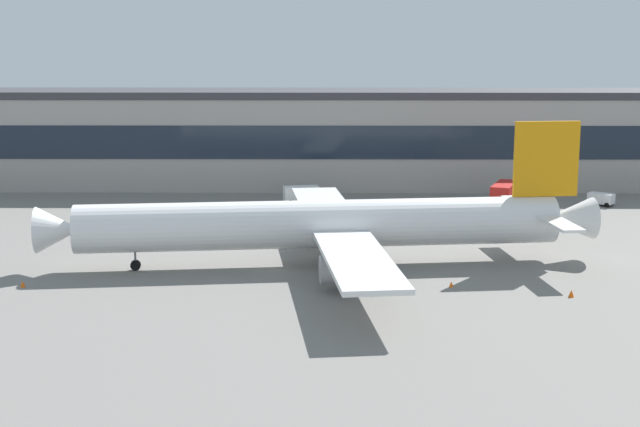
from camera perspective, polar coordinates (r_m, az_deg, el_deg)
The scene contains 9 objects.
ground_plane at distance 99.22m, azimuth -2.85°, elevation -3.44°, with size 600.00×600.00×0.00m, color slate.
terminal_building at distance 153.18m, azimuth -1.67°, elevation 4.69°, with size 186.52×14.82×15.99m.
airliner at distance 99.63m, azimuth 0.51°, elevation -0.65°, with size 60.89×52.50×15.51m.
crew_van at distance 137.88m, azimuth -1.14°, elevation 1.25°, with size 5.53×3.19×2.55m.
fuel_truck at distance 138.46m, azimuth 11.38°, elevation 1.26°, with size 5.58×8.85×3.35m.
baggage_tug at distance 142.06m, azimuth 17.07°, elevation 0.90°, with size 4.08×3.77×1.85m.
traffic_cone_0 at distance 92.80m, azimuth 8.15°, elevation -4.37°, with size 0.45×0.45×0.57m, color #F2590C.
traffic_cone_1 at distance 96.49m, azimuth -17.96°, elevation -4.19°, with size 0.50×0.50×0.62m, color #F2590C.
traffic_cone_2 at distance 91.61m, azimuth 15.33°, elevation -4.81°, with size 0.57×0.57×0.71m, color #F2590C.
Camera 1 is at (5.73, -95.98, 24.49)m, focal length 51.57 mm.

